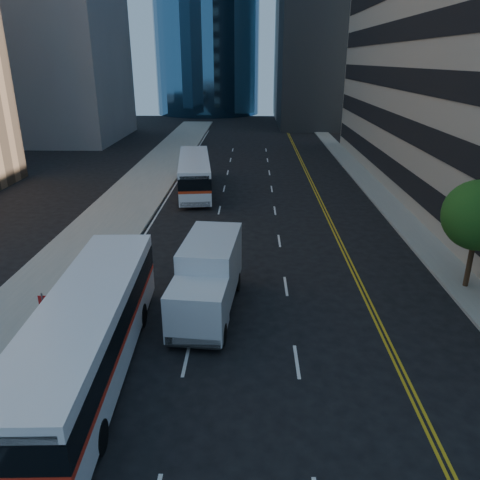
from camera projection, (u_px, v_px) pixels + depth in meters
The scene contains 7 objects.
ground at pixel (287, 399), 14.98m from camera, with size 160.00×160.00×0.00m, color black.
sidewalk_west at pixel (139, 190), 38.51m from camera, with size 5.00×90.00×0.15m, color gray.
sidewalk_east at pixel (377, 192), 38.04m from camera, with size 2.00×90.00×0.15m, color gray.
street_tree at pixel (479, 215), 20.91m from camera, with size 3.20×3.20×5.10m.
bus_front at pixel (88, 333), 15.62m from camera, with size 3.02×11.65×2.98m.
bus_rear at pixel (195, 173), 37.91m from camera, with size 3.65×11.05×2.80m.
box_truck at pixel (208, 277), 19.67m from camera, with size 2.74×6.50×3.03m.
Camera 1 is at (-1.18, -12.16, 10.17)m, focal length 35.00 mm.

